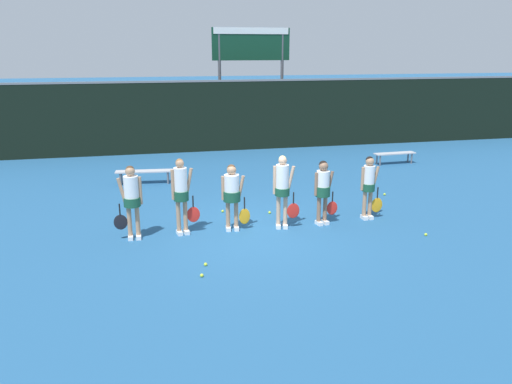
{
  "coord_description": "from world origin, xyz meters",
  "views": [
    {
      "loc": [
        -2.47,
        -11.09,
        4.19
      ],
      "look_at": [
        0.04,
        0.0,
        0.92
      ],
      "focal_mm": 35.0,
      "sensor_mm": 36.0,
      "label": 1
    }
  ],
  "objects_px": {
    "player_0": "(131,196)",
    "tennis_ball_2": "(385,194)",
    "tennis_ball_4": "(426,234)",
    "scoreboard": "(251,54)",
    "player_1": "(181,191)",
    "tennis_ball_3": "(202,275)",
    "bench_courtside": "(144,172)",
    "tennis_ball_0": "(270,212)",
    "tennis_ball_1": "(206,264)",
    "bench_far": "(395,154)",
    "player_5": "(369,183)",
    "player_2": "(232,192)",
    "player_3": "(283,186)",
    "tennis_ball_5": "(223,211)",
    "player_4": "(323,187)"
  },
  "relations": [
    {
      "from": "player_0",
      "to": "tennis_ball_2",
      "type": "xyz_separation_m",
      "value": [
        7.22,
        1.95,
        -0.98
      ]
    },
    {
      "from": "tennis_ball_4",
      "to": "scoreboard",
      "type": "bearing_deg",
      "value": 96.15
    },
    {
      "from": "scoreboard",
      "to": "player_1",
      "type": "xyz_separation_m",
      "value": [
        -4.12,
        -11.41,
        -2.9
      ]
    },
    {
      "from": "tennis_ball_4",
      "to": "tennis_ball_3",
      "type": "bearing_deg",
      "value": -169.18
    },
    {
      "from": "bench_courtside",
      "to": "player_1",
      "type": "distance_m",
      "value": 4.96
    },
    {
      "from": "player_0",
      "to": "tennis_ball_0",
      "type": "relative_size",
      "value": 24.78
    },
    {
      "from": "tennis_ball_1",
      "to": "tennis_ball_3",
      "type": "relative_size",
      "value": 1.0
    },
    {
      "from": "bench_far",
      "to": "player_0",
      "type": "height_order",
      "value": "player_0"
    },
    {
      "from": "player_1",
      "to": "tennis_ball_1",
      "type": "bearing_deg",
      "value": -91.65
    },
    {
      "from": "player_1",
      "to": "tennis_ball_1",
      "type": "distance_m",
      "value": 2.2
    },
    {
      "from": "player_0",
      "to": "tennis_ball_3",
      "type": "distance_m",
      "value": 2.84
    },
    {
      "from": "tennis_ball_1",
      "to": "tennis_ball_3",
      "type": "height_order",
      "value": "same"
    },
    {
      "from": "player_5",
      "to": "player_0",
      "type": "bearing_deg",
      "value": 179.04
    },
    {
      "from": "player_2",
      "to": "player_3",
      "type": "xyz_separation_m",
      "value": [
        1.2,
        -0.12,
        0.09
      ]
    },
    {
      "from": "player_2",
      "to": "tennis_ball_5",
      "type": "xyz_separation_m",
      "value": [
        -0.02,
        1.36,
        -0.92
      ]
    },
    {
      "from": "tennis_ball_4",
      "to": "tennis_ball_1",
      "type": "bearing_deg",
      "value": -174.14
    },
    {
      "from": "player_0",
      "to": "tennis_ball_2",
      "type": "relative_size",
      "value": 24.98
    },
    {
      "from": "tennis_ball_4",
      "to": "player_0",
      "type": "bearing_deg",
      "value": 168.67
    },
    {
      "from": "tennis_ball_0",
      "to": "tennis_ball_3",
      "type": "relative_size",
      "value": 1.01
    },
    {
      "from": "tennis_ball_3",
      "to": "scoreboard",
      "type": "bearing_deg",
      "value": 73.99
    },
    {
      "from": "player_2",
      "to": "tennis_ball_2",
      "type": "distance_m",
      "value": 5.35
    },
    {
      "from": "bench_courtside",
      "to": "bench_far",
      "type": "height_order",
      "value": "bench_courtside"
    },
    {
      "from": "player_3",
      "to": "tennis_ball_2",
      "type": "relative_size",
      "value": 26.05
    },
    {
      "from": "scoreboard",
      "to": "tennis_ball_5",
      "type": "xyz_separation_m",
      "value": [
        -2.96,
        -10.04,
        -3.92
      ]
    },
    {
      "from": "bench_courtside",
      "to": "player_5",
      "type": "height_order",
      "value": "player_5"
    },
    {
      "from": "scoreboard",
      "to": "bench_far",
      "type": "height_order",
      "value": "scoreboard"
    },
    {
      "from": "bench_far",
      "to": "tennis_ball_3",
      "type": "bearing_deg",
      "value": -137.79
    },
    {
      "from": "player_3",
      "to": "player_4",
      "type": "distance_m",
      "value": 1.04
    },
    {
      "from": "player_3",
      "to": "tennis_ball_4",
      "type": "distance_m",
      "value": 3.52
    },
    {
      "from": "bench_far",
      "to": "player_0",
      "type": "relative_size",
      "value": 0.95
    },
    {
      "from": "player_5",
      "to": "tennis_ball_0",
      "type": "bearing_deg",
      "value": 156.34
    },
    {
      "from": "player_0",
      "to": "tennis_ball_3",
      "type": "height_order",
      "value": "player_0"
    },
    {
      "from": "tennis_ball_2",
      "to": "bench_courtside",
      "type": "bearing_deg",
      "value": 156.9
    },
    {
      "from": "tennis_ball_2",
      "to": "tennis_ball_4",
      "type": "height_order",
      "value": "same"
    },
    {
      "from": "bench_far",
      "to": "tennis_ball_0",
      "type": "xyz_separation_m",
      "value": [
        -6.06,
        -4.72,
        -0.33
      ]
    },
    {
      "from": "bench_courtside",
      "to": "player_0",
      "type": "height_order",
      "value": "player_0"
    },
    {
      "from": "tennis_ball_4",
      "to": "bench_courtside",
      "type": "bearing_deg",
      "value": 135.4
    },
    {
      "from": "player_4",
      "to": "player_5",
      "type": "distance_m",
      "value": 1.28
    },
    {
      "from": "tennis_ball_4",
      "to": "player_3",
      "type": "bearing_deg",
      "value": 157.53
    },
    {
      "from": "bench_far",
      "to": "player_2",
      "type": "bearing_deg",
      "value": -144.08
    },
    {
      "from": "bench_far",
      "to": "scoreboard",
      "type": "bearing_deg",
      "value": 124.64
    },
    {
      "from": "player_0",
      "to": "tennis_ball_5",
      "type": "height_order",
      "value": "player_0"
    },
    {
      "from": "player_1",
      "to": "tennis_ball_2",
      "type": "distance_m",
      "value": 6.47
    },
    {
      "from": "player_0",
      "to": "tennis_ball_4",
      "type": "height_order",
      "value": "player_0"
    },
    {
      "from": "tennis_ball_3",
      "to": "tennis_ball_4",
      "type": "height_order",
      "value": "same"
    },
    {
      "from": "scoreboard",
      "to": "player_5",
      "type": "bearing_deg",
      "value": -87.14
    },
    {
      "from": "player_5",
      "to": "scoreboard",
      "type": "bearing_deg",
      "value": 90.63
    },
    {
      "from": "player_0",
      "to": "tennis_ball_1",
      "type": "bearing_deg",
      "value": -53.16
    },
    {
      "from": "player_2",
      "to": "scoreboard",
      "type": "bearing_deg",
      "value": 81.55
    },
    {
      "from": "tennis_ball_0",
      "to": "tennis_ball_5",
      "type": "xyz_separation_m",
      "value": [
        -1.19,
        0.39,
        -0.0
      ]
    }
  ]
}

